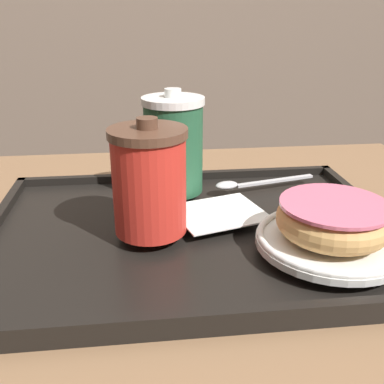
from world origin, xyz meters
The scene contains 8 objects.
cafe_table centered at (0.00, 0.00, 0.54)m, with size 0.85×0.82×0.71m.
serving_tray centered at (-0.04, 0.02, 0.72)m, with size 0.51×0.38×0.02m.
napkin_paper centered at (0.00, 0.04, 0.74)m, with size 0.13×0.12×0.00m.
coffee_cup_front centered at (-0.09, 0.01, 0.80)m, with size 0.09×0.09×0.14m.
coffee_cup_rear centered at (-0.05, 0.13, 0.81)m, with size 0.09×0.09×0.15m.
plate_with_chocolate_donut centered at (0.11, -0.06, 0.74)m, with size 0.17×0.17×0.01m.
donut_chocolate_glazed centered at (0.11, -0.06, 0.77)m, with size 0.13×0.13×0.04m.
spoon centered at (0.05, 0.13, 0.74)m, with size 0.16×0.05×0.01m.
Camera 1 is at (-0.10, -0.49, 0.99)m, focal length 42.00 mm.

